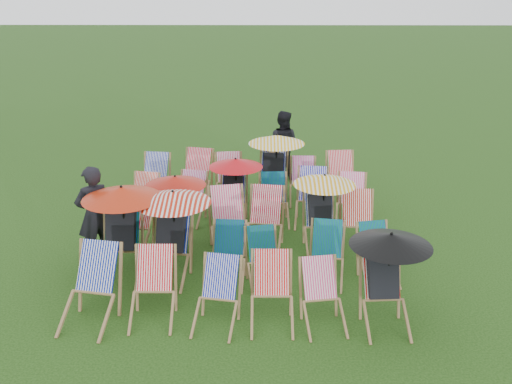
{
  "coord_description": "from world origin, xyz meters",
  "views": [
    {
      "loc": [
        0.25,
        -8.99,
        4.46
      ],
      "look_at": [
        0.15,
        0.44,
        0.9
      ],
      "focal_mm": 40.0,
      "sensor_mm": 36.0,
      "label": 1
    }
  ],
  "objects_px": {
    "person_left": "(94,214)",
    "person_rear": "(282,144)",
    "deckchair_29": "(343,178)",
    "deckchair_0": "(90,289)",
    "deckchair_5": "(387,279)"
  },
  "relations": [
    {
      "from": "person_rear",
      "to": "deckchair_0",
      "type": "bearing_deg",
      "value": 86.24
    },
    {
      "from": "deckchair_29",
      "to": "person_left",
      "type": "height_order",
      "value": "person_left"
    },
    {
      "from": "deckchair_0",
      "to": "deckchair_29",
      "type": "xyz_separation_m",
      "value": [
        4.04,
        4.64,
        -0.02
      ]
    },
    {
      "from": "person_left",
      "to": "person_rear",
      "type": "xyz_separation_m",
      "value": [
        3.22,
        4.31,
        -0.03
      ]
    },
    {
      "from": "deckchair_0",
      "to": "person_left",
      "type": "distance_m",
      "value": 1.9
    },
    {
      "from": "deckchair_0",
      "to": "person_left",
      "type": "relative_size",
      "value": 0.63
    },
    {
      "from": "deckchair_0",
      "to": "deckchair_5",
      "type": "distance_m",
      "value": 4.0
    },
    {
      "from": "deckchair_0",
      "to": "deckchair_29",
      "type": "bearing_deg",
      "value": 59.4
    },
    {
      "from": "deckchair_29",
      "to": "deckchair_0",
      "type": "bearing_deg",
      "value": -135.54
    },
    {
      "from": "deckchair_0",
      "to": "deckchair_5",
      "type": "height_order",
      "value": "deckchair_5"
    },
    {
      "from": "deckchair_0",
      "to": "person_rear",
      "type": "distance_m",
      "value": 6.76
    },
    {
      "from": "deckchair_5",
      "to": "person_rear",
      "type": "xyz_separation_m",
      "value": [
        -1.19,
        6.14,
        0.11
      ]
    },
    {
      "from": "deckchair_5",
      "to": "person_rear",
      "type": "height_order",
      "value": "person_rear"
    },
    {
      "from": "deckchair_5",
      "to": "person_left",
      "type": "height_order",
      "value": "person_left"
    },
    {
      "from": "deckchair_29",
      "to": "person_rear",
      "type": "height_order",
      "value": "person_rear"
    }
  ]
}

